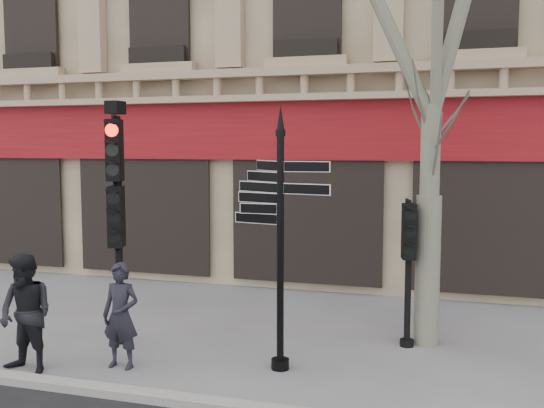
{
  "coord_description": "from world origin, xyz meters",
  "views": [
    {
      "loc": [
        3.04,
        -8.13,
        3.26
      ],
      "look_at": [
        0.47,
        0.6,
        2.38
      ],
      "focal_mm": 40.0,
      "sensor_mm": 36.0,
      "label": 1
    }
  ],
  "objects_px": {
    "pedestrian_a": "(121,315)",
    "fingerpost": "(280,194)",
    "traffic_signal_secondary": "(409,247)",
    "traffic_signal_main": "(117,192)",
    "pedestrian_b": "(26,314)"
  },
  "relations": [
    {
      "from": "pedestrian_a",
      "to": "traffic_signal_main",
      "type": "bearing_deg",
      "value": 120.84
    },
    {
      "from": "traffic_signal_main",
      "to": "pedestrian_b",
      "type": "height_order",
      "value": "traffic_signal_main"
    },
    {
      "from": "fingerpost",
      "to": "traffic_signal_main",
      "type": "relative_size",
      "value": 0.96
    },
    {
      "from": "pedestrian_a",
      "to": "fingerpost",
      "type": "bearing_deg",
      "value": 14.4
    },
    {
      "from": "traffic_signal_secondary",
      "to": "pedestrian_a",
      "type": "distance_m",
      "value": 4.6
    },
    {
      "from": "pedestrian_a",
      "to": "pedestrian_b",
      "type": "bearing_deg",
      "value": -155.42
    },
    {
      "from": "traffic_signal_main",
      "to": "pedestrian_a",
      "type": "relative_size",
      "value": 2.54
    },
    {
      "from": "traffic_signal_secondary",
      "to": "pedestrian_a",
      "type": "height_order",
      "value": "traffic_signal_secondary"
    },
    {
      "from": "fingerpost",
      "to": "traffic_signal_secondary",
      "type": "relative_size",
      "value": 1.63
    },
    {
      "from": "traffic_signal_secondary",
      "to": "fingerpost",
      "type": "bearing_deg",
      "value": -150.43
    },
    {
      "from": "traffic_signal_main",
      "to": "traffic_signal_secondary",
      "type": "distance_m",
      "value": 4.81
    },
    {
      "from": "traffic_signal_main",
      "to": "pedestrian_a",
      "type": "distance_m",
      "value": 2.1
    },
    {
      "from": "traffic_signal_secondary",
      "to": "pedestrian_b",
      "type": "bearing_deg",
      "value": -165.16
    },
    {
      "from": "fingerpost",
      "to": "traffic_signal_secondary",
      "type": "xyz_separation_m",
      "value": [
        1.71,
        1.56,
        -0.93
      ]
    },
    {
      "from": "pedestrian_a",
      "to": "pedestrian_b",
      "type": "distance_m",
      "value": 1.33
    }
  ]
}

